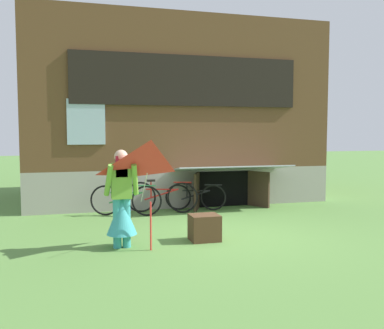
# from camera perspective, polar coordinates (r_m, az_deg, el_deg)

# --- Properties ---
(ground_plane) EXTENTS (60.00, 60.00, 0.00)m
(ground_plane) POSITION_cam_1_polar(r_m,az_deg,el_deg) (8.51, 4.71, -9.19)
(ground_plane) COLOR #56843D
(log_house) EXTENTS (8.17, 5.81, 5.05)m
(log_house) POSITION_cam_1_polar(r_m,az_deg,el_deg) (13.42, -3.12, 6.66)
(log_house) COLOR #9E998E
(log_house) RESTS_ON ground_plane
(person) EXTENTS (0.61, 0.53, 1.69)m
(person) POSITION_cam_1_polar(r_m,az_deg,el_deg) (7.49, -9.30, -5.52)
(person) COLOR teal
(person) RESTS_ON ground_plane
(kite) EXTENTS (1.16, 1.17, 1.73)m
(kite) POSITION_cam_1_polar(r_m,az_deg,el_deg) (6.88, -5.38, -0.68)
(kite) COLOR red
(kite) RESTS_ON ground_plane
(bicycle_black) EXTENTS (1.48, 0.56, 0.71)m
(bicycle_black) POSITION_cam_1_polar(r_m,az_deg,el_deg) (10.94, 0.47, -4.28)
(bicycle_black) COLOR black
(bicycle_black) RESTS_ON ground_plane
(bicycle_red) EXTENTS (1.71, 0.66, 0.82)m
(bicycle_red) POSITION_cam_1_polar(r_m,az_deg,el_deg) (10.63, -4.08, -4.27)
(bicycle_red) COLOR black
(bicycle_red) RESTS_ON ground_plane
(bicycle_green) EXTENTS (1.64, 0.60, 0.78)m
(bicycle_green) POSITION_cam_1_polar(r_m,az_deg,el_deg) (10.34, -8.77, -4.65)
(bicycle_green) COLOR black
(bicycle_green) RESTS_ON ground_plane
(wooden_crate) EXTENTS (0.53, 0.45, 0.48)m
(wooden_crate) POSITION_cam_1_polar(r_m,az_deg,el_deg) (7.97, 1.66, -8.35)
(wooden_crate) COLOR #4C331E
(wooden_crate) RESTS_ON ground_plane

